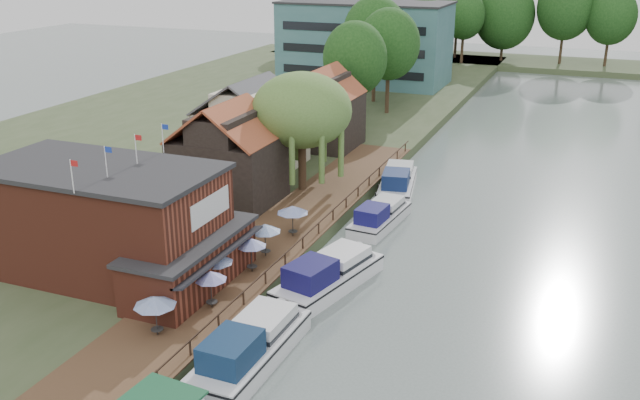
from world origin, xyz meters
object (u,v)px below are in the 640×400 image
at_px(cruiser_3, 398,178).
at_px(cruiser_1, 329,271).
at_px(umbrella_0, 156,316).
at_px(willow, 302,133).
at_px(cruiser_2, 380,213).
at_px(cruiser_0, 250,342).
at_px(umbrella_1, 211,289).
at_px(cottage_b, 251,123).
at_px(umbrella_2, 216,272).
at_px(cottage_c, 324,107).
at_px(umbrella_4, 265,240).
at_px(umbrella_5, 293,221).
at_px(pub, 128,224).
at_px(umbrella_3, 252,255).
at_px(cottage_a, 228,153).
at_px(hotel_block, 365,42).

bearing_deg(cruiser_3, cruiser_1, -97.08).
bearing_deg(umbrella_0, willow, 95.32).
bearing_deg(cruiser_2, cruiser_0, -86.30).
distance_m(willow, umbrella_1, 22.64).
height_order(cottage_b, umbrella_1, cottage_b).
relative_size(willow, umbrella_2, 4.39).
height_order(cruiser_0, cruiser_1, cruiser_0).
bearing_deg(willow, cruiser_2, -20.99).
distance_m(cottage_c, umbrella_1, 36.81).
height_order(umbrella_4, umbrella_5, same).
bearing_deg(cruiser_3, cottage_c, 131.02).
height_order(cruiser_0, cruiser_3, cruiser_0).
distance_m(umbrella_5, cruiser_2, 8.44).
height_order(pub, umbrella_2, pub).
bearing_deg(umbrella_5, cruiser_2, 56.82).
xyz_separation_m(umbrella_5, cruiser_0, (4.09, -14.80, -0.98)).
relative_size(cottage_c, cruiser_3, 0.84).
height_order(umbrella_3, umbrella_5, same).
height_order(cruiser_1, cruiser_2, cruiser_1).
height_order(cottage_a, cruiser_2, cottage_a).
height_order(umbrella_3, umbrella_4, same).
bearing_deg(cottage_c, cruiser_0, -73.98).
bearing_deg(umbrella_1, cruiser_3, 82.75).
relative_size(cottage_b, umbrella_5, 4.04).
bearing_deg(hotel_block, pub, -83.57).
relative_size(umbrella_0, cruiser_1, 0.23).
xyz_separation_m(cruiser_1, cruiser_2, (-0.20, 11.92, -0.20)).
relative_size(cruiser_2, cruiser_3, 0.90).
xyz_separation_m(pub, cottage_b, (-4.00, 25.00, 0.60)).
xyz_separation_m(cottage_b, cruiser_1, (15.87, -20.05, -3.96)).
relative_size(umbrella_1, umbrella_5, 1.00).
relative_size(hotel_block, cruiser_3, 2.50).
bearing_deg(umbrella_4, hotel_block, 102.80).
distance_m(hotel_block, cottage_a, 56.47).
distance_m(umbrella_1, cruiser_0, 5.11).
height_order(umbrella_3, cruiser_2, umbrella_3).
bearing_deg(umbrella_0, cruiser_0, 10.66).
bearing_deg(pub, cruiser_0, -23.79).
relative_size(umbrella_5, cruiser_1, 0.23).
distance_m(willow, umbrella_3, 17.52).
bearing_deg(umbrella_2, umbrella_1, -67.20).
bearing_deg(cruiser_0, cottage_b, 117.98).
bearing_deg(hotel_block, umbrella_5, -76.13).
xyz_separation_m(cottage_c, cruiser_3, (10.61, -8.42, -4.01)).
height_order(umbrella_1, umbrella_2, same).
height_order(umbrella_2, cruiser_1, umbrella_2).
distance_m(pub, umbrella_4, 9.30).
xyz_separation_m(cottage_c, willow, (3.50, -14.00, 0.96)).
bearing_deg(umbrella_4, cruiser_1, -10.50).
xyz_separation_m(cottage_a, cruiser_3, (11.61, 10.58, -4.01)).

